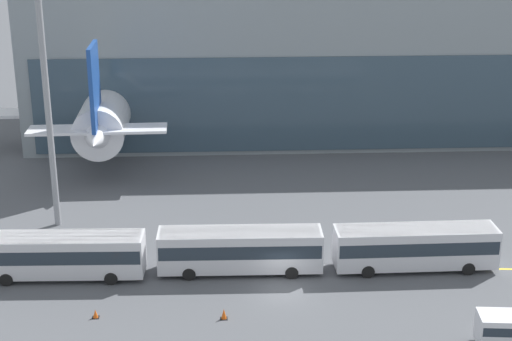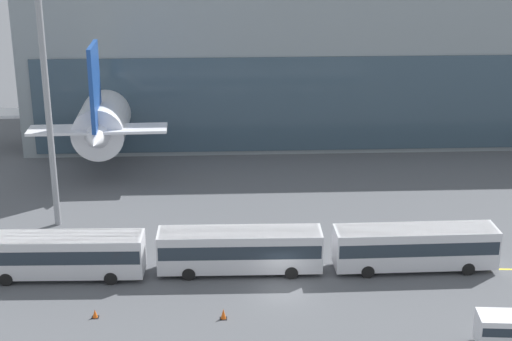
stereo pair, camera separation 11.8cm
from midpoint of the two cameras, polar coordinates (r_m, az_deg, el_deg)
ground_plane at (r=58.18m, az=2.01°, el=-8.73°), size 440.00×440.00×0.00m
airliner_at_gate_far at (r=92.15m, az=-10.43°, el=4.95°), size 31.61×35.68×14.04m
shuttle_bus_0 at (r=61.00m, az=-13.97°, el=-5.86°), size 12.56×3.10×3.40m
shuttle_bus_1 at (r=60.04m, az=-1.13°, el=-5.67°), size 12.53×2.99×3.40m
shuttle_bus_2 at (r=61.74m, az=11.55°, el=-5.36°), size 12.52×2.95×3.40m
floodlight_mast at (r=66.77m, az=-15.38°, el=10.33°), size 2.65×2.65×26.15m
lane_stripe_0 at (r=64.24m, az=17.63°, el=-6.86°), size 11.07×1.12×0.01m
traffic_cone_1 at (r=55.69m, az=-11.57°, el=-10.16°), size 0.48×0.48×0.61m
traffic_cone_2 at (r=54.47m, az=-2.32°, el=-10.38°), size 0.49×0.49×0.76m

